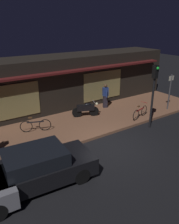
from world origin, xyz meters
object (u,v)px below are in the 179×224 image
at_px(person_bystander, 105,95).
at_px(parked_car_far, 38,167).
at_px(motorcycle, 86,109).
at_px(bicycle_extra, 140,112).
at_px(sign_post, 170,90).
at_px(traffic_light_pole, 154,86).
at_px(bicycle_parked, 36,125).

distance_m(person_bystander, parked_car_far, 8.35).
height_order(motorcycle, bicycle_extra, motorcycle).
height_order(sign_post, parked_car_far, sign_post).
height_order(bicycle_extra, traffic_light_pole, traffic_light_pole).
relative_size(bicycle_parked, parked_car_far, 0.37).
height_order(bicycle_extra, person_bystander, person_bystander).
bearing_deg(traffic_light_pole, person_bystander, 95.84).
bearing_deg(parked_car_far, sign_post, 12.16).
bearing_deg(motorcycle, bicycle_extra, -37.58).
xyz_separation_m(motorcycle, bicycle_extra, (2.65, -2.04, -0.14)).
relative_size(bicycle_extra, parked_car_far, 0.38).
relative_size(traffic_light_pole, parked_car_far, 0.85).
height_order(person_bystander, sign_post, sign_post).
bearing_deg(person_bystander, bicycle_extra, -75.66).
bearing_deg(person_bystander, traffic_light_pole, -84.16).
relative_size(bicycle_parked, bicycle_extra, 0.97).
bearing_deg(bicycle_parked, person_bystander, 9.19).
xyz_separation_m(bicycle_extra, traffic_light_pole, (-0.30, -1.10, 1.97)).
distance_m(motorcycle, person_bystander, 2.10).
distance_m(motorcycle, parked_car_far, 6.41).
height_order(bicycle_extra, sign_post, sign_post).
height_order(bicycle_parked, traffic_light_pole, traffic_light_pole).
distance_m(bicycle_parked, traffic_light_pole, 6.75).
relative_size(person_bystander, traffic_light_pole, 0.46).
bearing_deg(person_bystander, bicycle_parked, -170.81).
xyz_separation_m(sign_post, parked_car_far, (-10.13, -2.18, -0.81)).
distance_m(bicycle_parked, parked_car_far, 4.21).
xyz_separation_m(motorcycle, bicycle_parked, (-3.42, -0.26, -0.14)).
distance_m(person_bystander, traffic_light_pole, 4.04).
relative_size(bicycle_extra, traffic_light_pole, 0.45).
height_order(traffic_light_pole, parked_car_far, traffic_light_pole).
bearing_deg(bicycle_parked, parked_car_far, -109.68).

